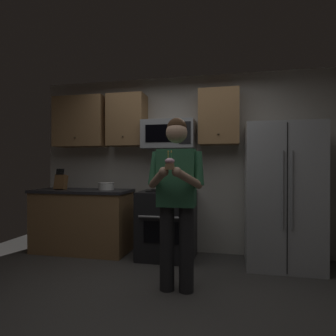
{
  "coord_description": "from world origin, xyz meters",
  "views": [
    {
      "loc": [
        0.73,
        -2.65,
        1.27
      ],
      "look_at": [
        0.09,
        0.31,
        1.25
      ],
      "focal_mm": 31.63,
      "sensor_mm": 36.0,
      "label": 1
    }
  ],
  "objects": [
    {
      "name": "bowl_large_white",
      "position": [
        -1.09,
        1.42,
        0.98
      ],
      "size": [
        0.24,
        0.24,
        0.11
      ],
      "color": "white",
      "rests_on": "counter_left"
    },
    {
      "name": "ground_plane",
      "position": [
        0.0,
        0.0,
        0.0
      ],
      "size": [
        6.0,
        6.0,
        0.0
      ],
      "primitive_type": "plane",
      "color": "#474442"
    },
    {
      "name": "wall_back",
      "position": [
        0.0,
        1.75,
        1.3
      ],
      "size": [
        4.4,
        0.1,
        2.6
      ],
      "primitive_type": "cube",
      "color": "beige",
      "rests_on": "ground"
    },
    {
      "name": "knife_block",
      "position": [
        -1.77,
        1.33,
        1.04
      ],
      "size": [
        0.16,
        0.15,
        0.32
      ],
      "color": "brown",
      "rests_on": "counter_left"
    },
    {
      "name": "person",
      "position": [
        0.18,
        0.3,
        1.0
      ],
      "size": [
        0.6,
        0.48,
        1.76
      ],
      "color": "#262628",
      "rests_on": "ground"
    },
    {
      "name": "counter_left",
      "position": [
        -1.45,
        1.38,
        0.46
      ],
      "size": [
        1.44,
        0.66,
        0.92
      ],
      "color": "#9E7247",
      "rests_on": "ground"
    },
    {
      "name": "oven_range",
      "position": [
        -0.15,
        1.36,
        0.46
      ],
      "size": [
        0.76,
        0.7,
        0.93
      ],
      "color": "black",
      "rests_on": "ground"
    },
    {
      "name": "refrigerator",
      "position": [
        1.35,
        1.32,
        0.9
      ],
      "size": [
        0.9,
        0.75,
        1.8
      ],
      "color": "#B7BABF",
      "rests_on": "ground"
    },
    {
      "name": "microwave",
      "position": [
        -0.15,
        1.48,
        1.72
      ],
      "size": [
        0.74,
        0.41,
        0.4
      ],
      "color": "#9EA0A5"
    },
    {
      "name": "cupcake",
      "position": [
        0.18,
        -0.03,
        1.29
      ],
      "size": [
        0.09,
        0.09,
        0.17
      ],
      "color": "#A87F56"
    },
    {
      "name": "cabinet_row_upper",
      "position": [
        -0.72,
        1.53,
        1.95
      ],
      "size": [
        2.78,
        0.36,
        0.76
      ],
      "color": "#9E7247"
    }
  ]
}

